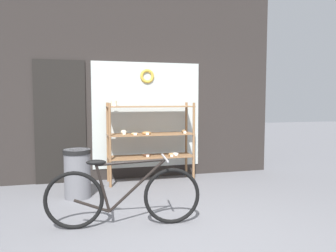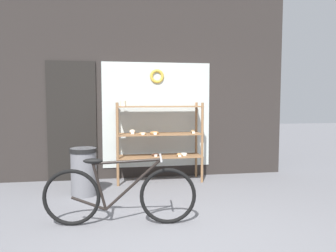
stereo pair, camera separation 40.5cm
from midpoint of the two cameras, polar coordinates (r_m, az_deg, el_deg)
name	(u,v)px [view 2 (the right image)]	position (r m, az deg, el deg)	size (l,w,h in m)	color
ground_plane	(177,248)	(3.37, 5.24, -20.51)	(30.00, 30.00, 0.00)	slate
storefront_facade	(144,76)	(5.99, -2.30, 8.66)	(5.25, 0.13, 3.81)	#2D2826
display_case	(159,135)	(5.68, 0.39, -1.53)	(1.48, 0.46, 1.41)	#8E6642
bicycle	(119,194)	(3.82, -5.41, -11.83)	(1.74, 0.46, 0.78)	black
trash_bin	(84,170)	(5.03, -12.25, -7.49)	(0.40, 0.40, 0.71)	slate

